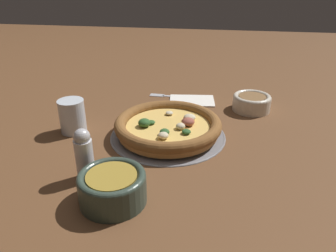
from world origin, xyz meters
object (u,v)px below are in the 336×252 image
(pizza_tray, at_px, (168,134))
(bowl_far, at_px, (252,102))
(napkin, at_px, (192,100))
(pizza, at_px, (168,126))
(bowl_near, at_px, (112,186))
(drinking_cup, at_px, (72,116))
(fork, at_px, (171,96))
(pepper_shaker, at_px, (84,155))

(pizza_tray, relative_size, bowl_far, 2.64)
(napkin, bearing_deg, pizza, -99.09)
(bowl_near, distance_m, drinking_cup, 0.31)
(napkin, distance_m, fork, 0.08)
(bowl_near, height_order, fork, bowl_near)
(bowl_near, relative_size, drinking_cup, 1.43)
(pizza_tray, distance_m, fork, 0.27)
(pizza_tray, height_order, pizza, pizza)
(pizza_tray, bearing_deg, bowl_near, -102.69)
(drinking_cup, relative_size, pepper_shaker, 0.77)
(pizza_tray, xyz_separation_m, bowl_near, (-0.06, -0.26, 0.03))
(bowl_far, bearing_deg, pizza_tray, -137.53)
(bowl_near, xyz_separation_m, pepper_shaker, (-0.07, 0.06, 0.02))
(napkin, relative_size, fork, 0.90)
(pizza, distance_m, fork, 0.27)
(bowl_far, bearing_deg, pepper_shaker, -130.97)
(bowl_near, bearing_deg, pizza, 77.22)
(pizza_tray, height_order, bowl_far, bowl_far)
(drinking_cup, xyz_separation_m, napkin, (0.28, 0.25, -0.04))
(bowl_near, relative_size, napkin, 0.82)
(drinking_cup, bearing_deg, bowl_far, 24.61)
(napkin, bearing_deg, bowl_far, -13.24)
(pizza_tray, xyz_separation_m, bowl_far, (0.21, 0.20, 0.02))
(drinking_cup, height_order, pepper_shaker, pepper_shaker)
(pizza_tray, height_order, bowl_near, bowl_near)
(fork, bearing_deg, drinking_cup, 56.01)
(bowl_far, distance_m, pepper_shaker, 0.53)
(pizza_tray, distance_m, bowl_near, 0.27)
(bowl_far, distance_m, napkin, 0.18)
(pizza_tray, bearing_deg, napkin, 80.81)
(pepper_shaker, bearing_deg, drinking_cup, 119.69)
(pizza, xyz_separation_m, bowl_far, (0.21, 0.20, -0.00))
(bowl_near, relative_size, bowl_far, 1.12)
(napkin, height_order, pepper_shaker, pepper_shaker)
(pizza, xyz_separation_m, fork, (-0.03, 0.27, -0.03))
(pepper_shaker, bearing_deg, napkin, 68.86)
(bowl_far, relative_size, napkin, 0.74)
(pizza, xyz_separation_m, pepper_shaker, (-0.13, -0.20, 0.03))
(bowl_near, xyz_separation_m, drinking_cup, (-0.18, 0.25, 0.01))
(napkin, relative_size, pepper_shaker, 1.33)
(bowl_far, height_order, fork, bowl_far)
(pizza, distance_m, drinking_cup, 0.24)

